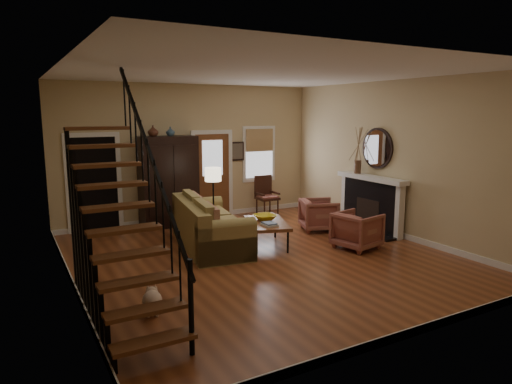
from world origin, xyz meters
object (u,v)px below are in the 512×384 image
armchair_left (357,230)px  side_chair (267,196)px  sofa (210,224)px  coffee_table (267,234)px  floor_lamp (213,203)px  armchair_right (319,215)px  armoire (169,181)px

armchair_left → side_chair: side_chair is taller
sofa → coffee_table: 1.13m
side_chair → sofa: bearing=-142.0°
sofa → floor_lamp: bearing=69.9°
sofa → armchair_right: bearing=9.0°
sofa → side_chair: side_chair is taller
floor_lamp → side_chair: size_ratio=1.47×
armoire → coffee_table: bearing=-65.4°
armoire → floor_lamp: size_ratio=1.40×
sofa → armchair_left: size_ratio=3.10×
armchair_right → side_chair: side_chair is taller
coffee_table → armchair_right: 1.71m
armchair_left → side_chair: size_ratio=0.77×
coffee_table → side_chair: 2.73m
coffee_table → armchair_left: size_ratio=1.62×
armoire → armchair_left: bearing=-53.6°
coffee_table → side_chair: size_ratio=1.26×
floor_lamp → side_chair: (2.06, 1.25, -0.24)m
coffee_table → armoire: bearing=114.6°
coffee_table → side_chair: bearing=59.3°
armchair_left → coffee_table: bearing=43.4°
armoire → armchair_right: bearing=-36.4°
sofa → armchair_right: sofa is taller
sofa → armchair_left: bearing=-22.1°
side_chair → coffee_table: bearing=-120.7°
side_chair → armoire: bearing=175.5°
sofa → floor_lamp: (0.34, 0.62, 0.29)m
armoire → side_chair: 2.61m
armchair_left → armoire: bearing=24.5°
armchair_right → sofa: bearing=111.3°
armoire → sofa: size_ratio=0.86×
coffee_table → sofa: bearing=155.2°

